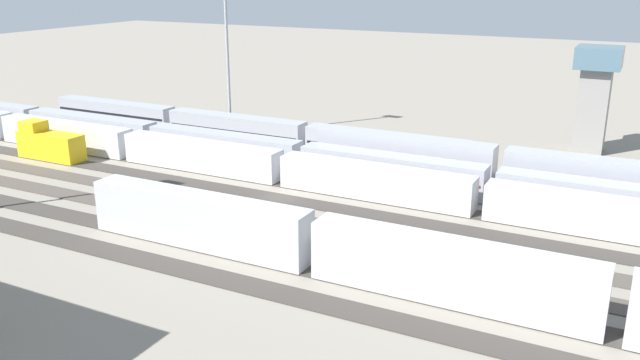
{
  "coord_description": "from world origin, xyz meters",
  "views": [
    {
      "loc": [
        -36.73,
        61.51,
        25.17
      ],
      "look_at": [
        -4.61,
        -1.44,
        2.5
      ],
      "focal_mm": 37.22,
      "sensor_mm": 36.0,
      "label": 1
    }
  ],
  "objects_px": {
    "train_on_track_2": "(288,156)",
    "train_on_track_3": "(273,166)",
    "light_mast_0": "(226,9)",
    "train_on_track_4": "(49,144)",
    "train_on_track_7": "(450,271)",
    "control_tower": "(595,92)",
    "train_on_track_0": "(236,128)",
    "train_on_track_1": "(500,168)"
  },
  "relations": [
    {
      "from": "train_on_track_0",
      "to": "control_tower",
      "type": "distance_m",
      "value": 51.99
    },
    {
      "from": "train_on_track_3",
      "to": "train_on_track_1",
      "type": "xyz_separation_m",
      "value": [
        -25.31,
        -10.0,
        0.53
      ]
    },
    {
      "from": "train_on_track_3",
      "to": "train_on_track_0",
      "type": "relative_size",
      "value": 1.95
    },
    {
      "from": "light_mast_0",
      "to": "train_on_track_4",
      "type": "bearing_deg",
      "value": 57.86
    },
    {
      "from": "train_on_track_7",
      "to": "control_tower",
      "type": "xyz_separation_m",
      "value": [
        -4.76,
        -53.0,
        6.03
      ]
    },
    {
      "from": "train_on_track_7",
      "to": "light_mast_0",
      "type": "bearing_deg",
      "value": -39.06
    },
    {
      "from": "train_on_track_7",
      "to": "control_tower",
      "type": "height_order",
      "value": "control_tower"
    },
    {
      "from": "train_on_track_0",
      "to": "train_on_track_7",
      "type": "distance_m",
      "value": 55.89
    },
    {
      "from": "train_on_track_2",
      "to": "control_tower",
      "type": "bearing_deg",
      "value": -140.24
    },
    {
      "from": "light_mast_0",
      "to": "train_on_track_3",
      "type": "bearing_deg",
      "value": 136.0
    },
    {
      "from": "train_on_track_4",
      "to": "train_on_track_3",
      "type": "distance_m",
      "value": 33.04
    },
    {
      "from": "train_on_track_4",
      "to": "train_on_track_1",
      "type": "xyz_separation_m",
      "value": [
        -57.96,
        -15.0,
        0.43
      ]
    },
    {
      "from": "train_on_track_4",
      "to": "train_on_track_3",
      "type": "bearing_deg",
      "value": -171.29
    },
    {
      "from": "train_on_track_1",
      "to": "train_on_track_3",
      "type": "bearing_deg",
      "value": 21.56
    },
    {
      "from": "train_on_track_3",
      "to": "light_mast_0",
      "type": "height_order",
      "value": "light_mast_0"
    },
    {
      "from": "train_on_track_2",
      "to": "light_mast_0",
      "type": "relative_size",
      "value": 4.51
    },
    {
      "from": "train_on_track_1",
      "to": "light_mast_0",
      "type": "distance_m",
      "value": 47.39
    },
    {
      "from": "train_on_track_3",
      "to": "train_on_track_7",
      "type": "bearing_deg",
      "value": 144.59
    },
    {
      "from": "train_on_track_0",
      "to": "light_mast_0",
      "type": "distance_m",
      "value": 17.72
    },
    {
      "from": "train_on_track_2",
      "to": "light_mast_0",
      "type": "bearing_deg",
      "value": -35.89
    },
    {
      "from": "train_on_track_2",
      "to": "train_on_track_3",
      "type": "bearing_deg",
      "value": 98.71
    },
    {
      "from": "train_on_track_3",
      "to": "train_on_track_0",
      "type": "xyz_separation_m",
      "value": [
        15.44,
        -15.0,
        -0.05
      ]
    },
    {
      "from": "control_tower",
      "to": "train_on_track_3",
      "type": "bearing_deg",
      "value": 45.1
    },
    {
      "from": "train_on_track_1",
      "to": "light_mast_0",
      "type": "bearing_deg",
      "value": -10.05
    },
    {
      "from": "train_on_track_3",
      "to": "light_mast_0",
      "type": "bearing_deg",
      "value": -44.0
    },
    {
      "from": "train_on_track_2",
      "to": "train_on_track_7",
      "type": "relative_size",
      "value": 1.95
    },
    {
      "from": "train_on_track_2",
      "to": "light_mast_0",
      "type": "xyz_separation_m",
      "value": [
        17.6,
        -12.74,
        17.23
      ]
    },
    {
      "from": "train_on_track_7",
      "to": "train_on_track_1",
      "type": "bearing_deg",
      "value": -84.63
    },
    {
      "from": "light_mast_0",
      "to": "control_tower",
      "type": "bearing_deg",
      "value": -163.42
    },
    {
      "from": "train_on_track_4",
      "to": "train_on_track_0",
      "type": "height_order",
      "value": "train_on_track_4"
    },
    {
      "from": "train_on_track_2",
      "to": "train_on_track_3",
      "type": "relative_size",
      "value": 1.0
    },
    {
      "from": "train_on_track_0",
      "to": "train_on_track_7",
      "type": "height_order",
      "value": "train_on_track_7"
    },
    {
      "from": "train_on_track_7",
      "to": "train_on_track_0",
      "type": "bearing_deg",
      "value": -38.78
    },
    {
      "from": "train_on_track_0",
      "to": "train_on_track_3",
      "type": "bearing_deg",
      "value": 135.82
    },
    {
      "from": "train_on_track_4",
      "to": "train_on_track_7",
      "type": "relative_size",
      "value": 0.14
    },
    {
      "from": "light_mast_0",
      "to": "control_tower",
      "type": "xyz_separation_m",
      "value": [
        -51.25,
        -15.26,
        -10.63
      ]
    },
    {
      "from": "train_on_track_4",
      "to": "train_on_track_7",
      "type": "distance_m",
      "value": 62.61
    },
    {
      "from": "train_on_track_0",
      "to": "light_mast_0",
      "type": "height_order",
      "value": "light_mast_0"
    },
    {
      "from": "train_on_track_4",
      "to": "train_on_track_3",
      "type": "xyz_separation_m",
      "value": [
        -32.66,
        -5.0,
        -0.09
      ]
    },
    {
      "from": "train_on_track_4",
      "to": "light_mast_0",
      "type": "height_order",
      "value": "light_mast_0"
    },
    {
      "from": "train_on_track_4",
      "to": "train_on_track_3",
      "type": "relative_size",
      "value": 0.07
    },
    {
      "from": "train_on_track_2",
      "to": "train_on_track_1",
      "type": "xyz_separation_m",
      "value": [
        -26.07,
        -5.0,
        0.55
      ]
    }
  ]
}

